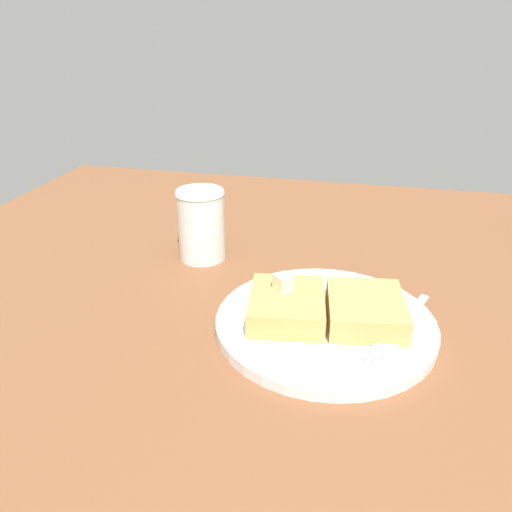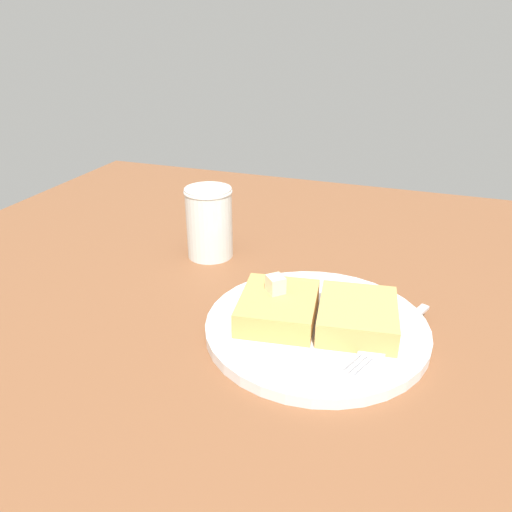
{
  "view_description": "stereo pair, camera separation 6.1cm",
  "coord_description": "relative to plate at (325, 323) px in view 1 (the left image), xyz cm",
  "views": [
    {
      "loc": [
        5.7,
        -41.91,
        33.11
      ],
      "look_at": [
        -6.82,
        11.68,
        6.71
      ],
      "focal_mm": 35.0,
      "sensor_mm": 36.0,
      "label": 1
    },
    {
      "loc": [
        11.55,
        -40.2,
        33.11
      ],
      "look_at": [
        -6.82,
        11.68,
        6.71
      ],
      "focal_mm": 35.0,
      "sensor_mm": 36.0,
      "label": 2
    }
  ],
  "objects": [
    {
      "name": "fork",
      "position": [
        7.48,
        -1.27,
        0.71
      ],
      "size": [
        7.41,
        15.34,
        0.36
      ],
      "color": "silver",
      "rests_on": "plate"
    },
    {
      "name": "toast_slice_left",
      "position": [
        -4.18,
        -0.58,
        1.9
      ],
      "size": [
        9.25,
        10.45,
        2.73
      ],
      "primitive_type": "cube",
      "rotation": [
        0.0,
        0.0,
        0.14
      ],
      "color": "tan",
      "rests_on": "plate"
    },
    {
      "name": "syrup_jar",
      "position": [
        -18.81,
        14.02,
        3.79
      ],
      "size": [
        6.68,
        6.68,
        10.0
      ],
      "color": "#481E07",
      "rests_on": "table_surface"
    },
    {
      "name": "table_surface",
      "position": [
        -2.59,
        -4.68,
        -1.81
      ],
      "size": [
        118.2,
        118.2,
        2.21
      ],
      "primitive_type": "cube",
      "color": "brown",
      "rests_on": "ground"
    },
    {
      "name": "toast_slice_middle",
      "position": [
        4.18,
        0.58,
        1.9
      ],
      "size": [
        9.25,
        10.45,
        2.73
      ],
      "primitive_type": "cube",
      "rotation": [
        0.0,
        0.0,
        0.14
      ],
      "color": "tan",
      "rests_on": "plate"
    },
    {
      "name": "butter_pat_primary",
      "position": [
        -4.78,
        0.28,
        4.2
      ],
      "size": [
        2.5,
        2.51,
        1.86
      ],
      "primitive_type": "cube",
      "rotation": [
        0.0,
        0.0,
        2.33
      ],
      "color": "beige",
      "rests_on": "toast_slice_left"
    },
    {
      "name": "plate",
      "position": [
        0.0,
        0.0,
        0.0
      ],
      "size": [
        23.97,
        23.97,
        1.23
      ],
      "color": "silver",
      "rests_on": "table_surface"
    }
  ]
}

